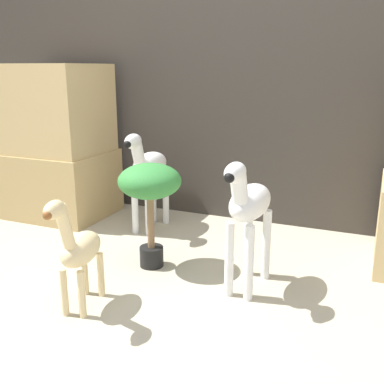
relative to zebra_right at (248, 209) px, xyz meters
name	(u,v)px	position (x,y,z in m)	size (l,w,h in m)	color
ground_plane	(133,327)	(-0.34, -0.53, -0.42)	(14.00, 14.00, 0.00)	#B2A88E
wall_back	(247,63)	(-0.34, 1.06, 0.68)	(6.40, 0.08, 2.20)	#38332D
rock_pillar_left	(57,144)	(-1.63, 0.62, 0.11)	(0.74, 0.59, 1.10)	tan
zebra_right	(248,209)	(0.00, 0.00, 0.00)	(0.19, 0.49, 0.68)	white
zebra_left	(148,169)	(-0.85, 0.58, 0.00)	(0.17, 0.48, 0.68)	white
giraffe_figurine	(78,248)	(-0.64, -0.48, -0.13)	(0.19, 0.42, 0.57)	beige
potted_palm_front	(150,188)	(-0.56, 0.05, 0.03)	(0.34, 0.34, 0.58)	black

